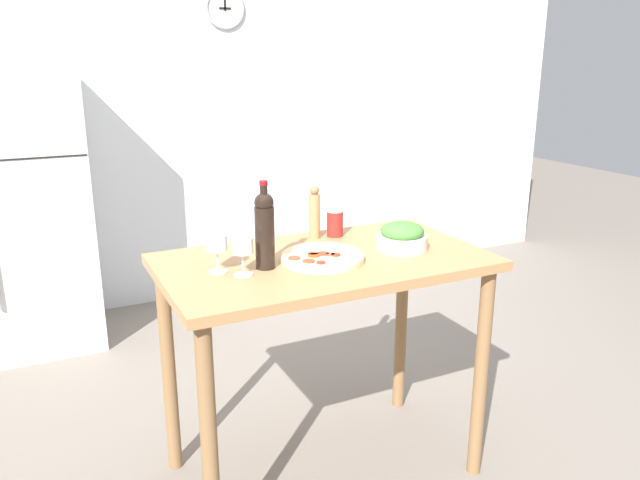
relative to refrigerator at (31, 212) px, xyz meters
name	(u,v)px	position (x,y,z in m)	size (l,w,h in m)	color
ground_plane	(324,468)	(0.97, -1.86, -0.81)	(14.00, 14.00, 0.00)	slate
wall_back	(178,114)	(0.97, 0.37, 0.49)	(6.40, 0.08, 2.60)	silver
refrigerator	(31,212)	(0.00, 0.00, 0.00)	(0.62, 0.66, 1.62)	silver
prep_counter	(324,292)	(0.97, -1.86, -0.01)	(1.24, 0.70, 0.94)	#A87A4C
wine_bottle	(265,228)	(0.73, -1.88, 0.28)	(0.07, 0.07, 0.32)	black
wine_glass_near	(242,248)	(0.63, -1.92, 0.23)	(0.07, 0.07, 0.14)	silver
wine_glass_far	(217,245)	(0.56, -1.85, 0.23)	(0.07, 0.07, 0.14)	silver
pepper_mill	(315,213)	(1.05, -1.60, 0.24)	(0.05, 0.05, 0.22)	#AD7F51
salad_bowl	(402,237)	(1.30, -1.90, 0.18)	(0.20, 0.20, 0.11)	silver
homemade_pizza	(322,257)	(0.95, -1.89, 0.14)	(0.31, 0.31, 0.03)	beige
salt_canister	(335,222)	(1.14, -1.62, 0.19)	(0.07, 0.07, 0.12)	#B2231E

